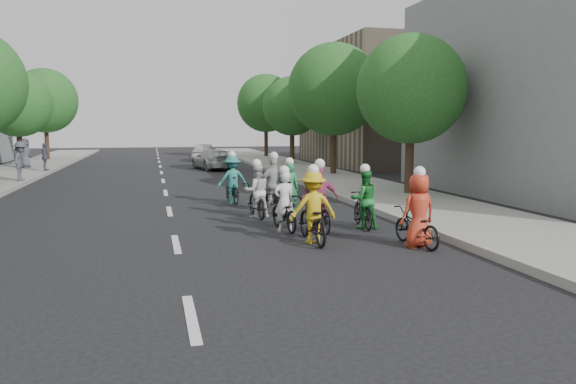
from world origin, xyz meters
name	(u,v)px	position (x,y,z in m)	size (l,w,h in m)	color
ground	(176,244)	(0.00, 0.00, 0.00)	(120.00, 120.00, 0.00)	black
sidewalk_right	(356,186)	(8.00, 10.00, 0.07)	(4.00, 80.00, 0.15)	gray
curb_right	(312,187)	(6.05, 10.00, 0.09)	(0.18, 80.00, 0.18)	#999993
bldg_se	(395,106)	(16.00, 24.00, 4.00)	(10.00, 14.00, 8.00)	gray
tree_l_4	(17,103)	(-8.20, 24.00, 3.96)	(4.00, 4.00, 5.97)	black
tree_l_5	(45,101)	(-8.20, 33.00, 4.52)	(4.80, 4.80, 6.93)	black
tree_r_0	(411,89)	(8.80, 6.60, 3.96)	(4.00, 4.00, 5.97)	black
tree_r_1	(334,90)	(8.80, 15.60, 4.52)	(4.80, 4.80, 6.93)	black
tree_r_2	(292,106)	(8.80, 24.60, 3.96)	(4.00, 4.00, 5.97)	black
tree_r_3	(266,103)	(8.80, 33.60, 4.52)	(4.80, 4.80, 6.93)	black
cyclist_0	(284,209)	(2.73, 1.08, 0.54)	(0.78, 1.77, 1.65)	black
cyclist_1	(364,204)	(4.79, 0.88, 0.63)	(0.79, 1.65, 1.67)	black
cyclist_2	(312,214)	(3.01, -0.56, 0.65)	(1.06, 1.96, 1.78)	black
cyclist_3	(319,205)	(3.53, 0.67, 0.67)	(1.01, 1.67, 1.83)	black
cyclist_4	(417,219)	(5.11, -1.50, 0.61)	(0.86, 1.70, 1.77)	black
cyclist_5	(289,194)	(3.54, 3.86, 0.59)	(0.73, 1.68, 1.69)	black
cyclist_6	(257,197)	(2.43, 3.26, 0.60)	(0.77, 1.84, 1.69)	black
cyclist_7	(232,183)	(2.15, 6.34, 0.70)	(1.13, 1.60, 1.80)	black
cyclist_8	(274,191)	(3.13, 4.17, 0.64)	(1.04, 1.62, 1.85)	black
follow_car_lead	(213,159)	(3.10, 21.65, 0.62)	(1.73, 4.27, 1.24)	#ADAEB2
follow_car_trail	(204,152)	(3.41, 30.80, 0.69)	(1.63, 4.05, 1.38)	white
spectator_0	(21,161)	(-6.30, 15.06, 1.05)	(1.16, 0.66, 1.79)	#464752
spectator_1	(45,157)	(-6.30, 21.01, 0.93)	(0.91, 0.38, 1.55)	#545562
spectator_2	(25,153)	(-7.86, 23.71, 1.03)	(0.86, 0.56, 1.76)	#484855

